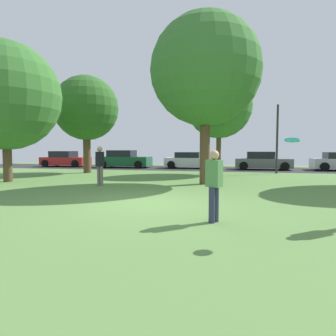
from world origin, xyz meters
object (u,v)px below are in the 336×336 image
(frisbee_disc, at_px, (292,140))
(parked_car_red, at_px, (65,159))
(person_catcher, at_px, (214,183))
(oak_tree_center, at_px, (5,96))
(birch_tree_lone, at_px, (219,106))
(person_walking, at_px, (100,164))
(parked_car_green, at_px, (124,160))
(street_lamp_post, at_px, (277,139))
(oak_tree_right, at_px, (86,108))
(parked_car_white, at_px, (190,161))
(oak_tree_left, at_px, (205,71))
(parked_car_grey, at_px, (262,161))

(frisbee_disc, relative_size, parked_car_red, 0.08)
(person_catcher, height_order, parked_car_red, person_catcher)
(parked_car_red, bearing_deg, oak_tree_center, -69.85)
(birch_tree_lone, relative_size, person_walking, 3.75)
(parked_car_green, distance_m, street_lamp_post, 12.72)
(oak_tree_right, relative_size, parked_car_green, 1.43)
(birch_tree_lone, relative_size, street_lamp_post, 1.44)
(oak_tree_right, bearing_deg, parked_car_green, 86.93)
(parked_car_white, bearing_deg, oak_tree_right, -134.47)
(birch_tree_lone, xyz_separation_m, oak_tree_left, (-0.28, -5.65, 0.77))
(birch_tree_lone, height_order, oak_tree_center, oak_tree_center)
(parked_car_white, xyz_separation_m, parked_car_grey, (5.75, -0.27, 0.02))
(parked_car_white, height_order, street_lamp_post, street_lamp_post)
(frisbee_disc, relative_size, parked_car_white, 0.08)
(parked_car_grey, bearing_deg, oak_tree_center, -137.69)
(street_lamp_post, bearing_deg, oak_tree_right, -169.48)
(frisbee_disc, height_order, parked_car_green, frisbee_disc)
(parked_car_red, xyz_separation_m, parked_car_grey, (17.27, -0.01, -0.00))
(parked_car_white, xyz_separation_m, street_lamp_post, (6.36, -3.88, 1.62))
(parked_car_red, bearing_deg, parked_car_white, 1.31)
(oak_tree_left, bearing_deg, frisbee_disc, -72.80)
(oak_tree_left, height_order, person_catcher, oak_tree_left)
(oak_tree_center, distance_m, parked_car_white, 14.48)
(oak_tree_left, distance_m, person_walking, 6.31)
(parked_car_green, bearing_deg, parked_car_grey, 0.35)
(person_catcher, relative_size, parked_car_red, 0.37)
(parked_car_red, xyz_separation_m, parked_car_white, (11.52, 0.26, -0.02))
(oak_tree_right, height_order, parked_car_green, oak_tree_right)
(frisbee_disc, bearing_deg, birch_tree_lone, 99.03)
(oak_tree_right, xyz_separation_m, parked_car_green, (0.31, 5.85, -3.64))
(oak_tree_right, distance_m, oak_tree_left, 9.66)
(person_walking, xyz_separation_m, parked_car_green, (-3.73, 12.13, -0.27))
(birch_tree_lone, bearing_deg, frisbee_disc, -80.97)
(oak_tree_center, height_order, parked_car_green, oak_tree_center)
(frisbee_disc, height_order, street_lamp_post, street_lamp_post)
(parked_car_green, bearing_deg, frisbee_disc, -59.97)
(person_catcher, height_order, person_walking, person_walking)
(parked_car_white, distance_m, street_lamp_post, 7.62)
(parked_car_grey, xyz_separation_m, street_lamp_post, (0.61, -3.61, 1.61))
(birch_tree_lone, relative_size, oak_tree_left, 0.84)
(birch_tree_lone, bearing_deg, person_catcher, -86.91)
(parked_car_grey, bearing_deg, street_lamp_post, -80.46)
(oak_tree_right, height_order, street_lamp_post, oak_tree_right)
(birch_tree_lone, height_order, frisbee_disc, birch_tree_lone)
(oak_tree_right, relative_size, oak_tree_center, 0.95)
(oak_tree_right, bearing_deg, frisbee_disc, -48.81)
(frisbee_disc, bearing_deg, parked_car_red, 131.64)
(birch_tree_lone, bearing_deg, oak_tree_right, -173.13)
(oak_tree_left, height_order, parked_car_white, oak_tree_left)
(street_lamp_post, bearing_deg, person_walking, -134.32)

